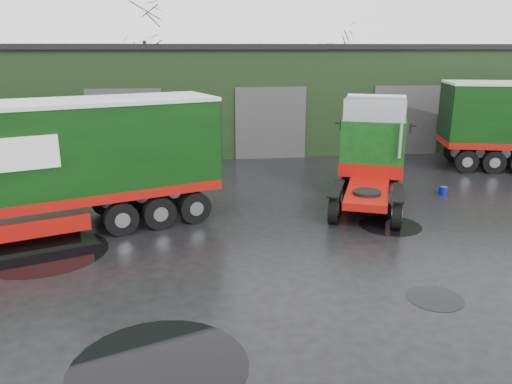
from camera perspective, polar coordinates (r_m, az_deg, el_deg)
ground at (r=15.26m, az=2.54°, el=-7.45°), size 100.00×100.00×0.00m
warehouse at (r=34.18m, az=0.05°, el=11.25°), size 32.40×12.40×6.30m
hero_tractor at (r=19.93m, az=12.98°, el=4.14°), size 5.23×7.32×4.18m
wash_bucket at (r=22.98m, az=20.61°, el=0.16°), size 0.44×0.44×0.34m
tree_back_a at (r=43.91m, az=-12.49°, el=14.07°), size 4.40×4.40×9.50m
tree_back_b at (r=45.56m, az=8.62°, el=13.07°), size 4.40×4.40×7.50m
puddle_0 at (r=10.66m, az=-11.06°, el=-19.12°), size 3.61×3.61×0.01m
puddle_1 at (r=18.45m, az=15.07°, el=-3.72°), size 2.22×2.22×0.01m
puddle_2 at (r=16.90m, az=-23.01°, el=-6.37°), size 3.84×3.84×0.01m
puddle_3 at (r=13.69m, az=19.77°, el=-11.35°), size 1.43×1.43×0.01m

